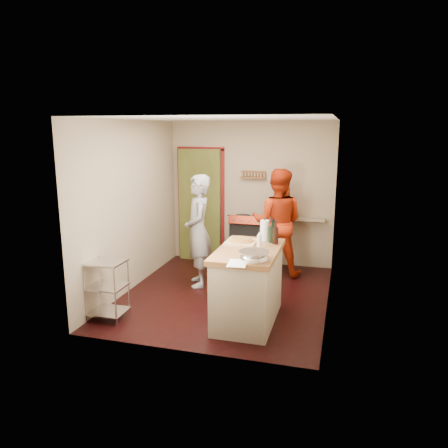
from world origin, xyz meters
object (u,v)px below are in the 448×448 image
(wire_shelving, at_px, (107,287))
(island, at_px, (248,284))
(person_stripe, at_px, (198,231))
(stove, at_px, (249,243))
(person_red, at_px, (277,222))

(wire_shelving, height_order, island, island)
(island, bearing_deg, person_stripe, 133.60)
(stove, relative_size, wire_shelving, 1.26)
(stove, relative_size, island, 0.70)
(stove, xyz_separation_m, person_red, (0.53, -0.22, 0.46))
(stove, xyz_separation_m, person_stripe, (-0.59, -1.09, 0.44))
(person_stripe, xyz_separation_m, person_red, (1.12, 0.86, 0.02))
(stove, bearing_deg, person_stripe, -118.34)
(stove, height_order, person_stripe, person_stripe)
(person_stripe, bearing_deg, person_red, 104.13)
(stove, distance_m, person_red, 0.74)
(island, xyz_separation_m, person_red, (0.06, 1.97, 0.40))
(person_red, bearing_deg, stove, -24.62)
(person_stripe, height_order, person_red, person_red)
(wire_shelving, height_order, person_stripe, person_stripe)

